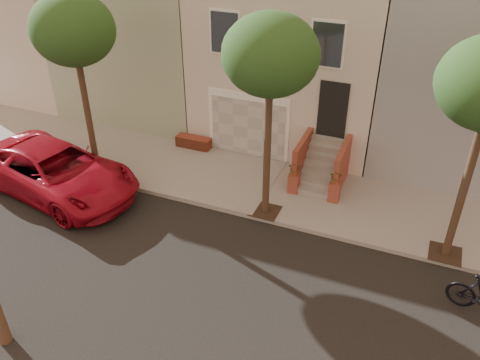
% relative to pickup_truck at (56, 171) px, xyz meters
% --- Properties ---
extents(ground, '(90.00, 90.00, 0.00)m').
position_rel_pickup_truck_xyz_m(ground, '(6.04, -2.47, -0.85)').
color(ground, black).
rests_on(ground, ground).
extents(sidewalk, '(40.00, 3.70, 0.15)m').
position_rel_pickup_truck_xyz_m(sidewalk, '(6.04, 2.88, -0.77)').
color(sidewalk, gray).
rests_on(sidewalk, ground).
extents(house_row, '(33.10, 11.70, 7.00)m').
position_rel_pickup_truck_xyz_m(house_row, '(6.04, 8.72, 2.80)').
color(house_row, beige).
rests_on(house_row, sidewalk).
extents(tree_left, '(2.70, 2.57, 6.30)m').
position_rel_pickup_truck_xyz_m(tree_left, '(0.54, 1.43, 4.41)').
color(tree_left, '#2D2116').
rests_on(tree_left, sidewalk).
extents(tree_mid, '(2.70, 2.57, 6.30)m').
position_rel_pickup_truck_xyz_m(tree_mid, '(7.04, 1.43, 4.41)').
color(tree_mid, '#2D2116').
rests_on(tree_mid, sidewalk).
extents(pickup_truck, '(6.50, 3.90, 1.69)m').
position_rel_pickup_truck_xyz_m(pickup_truck, '(0.00, 0.00, 0.00)').
color(pickup_truck, maroon).
rests_on(pickup_truck, ground).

